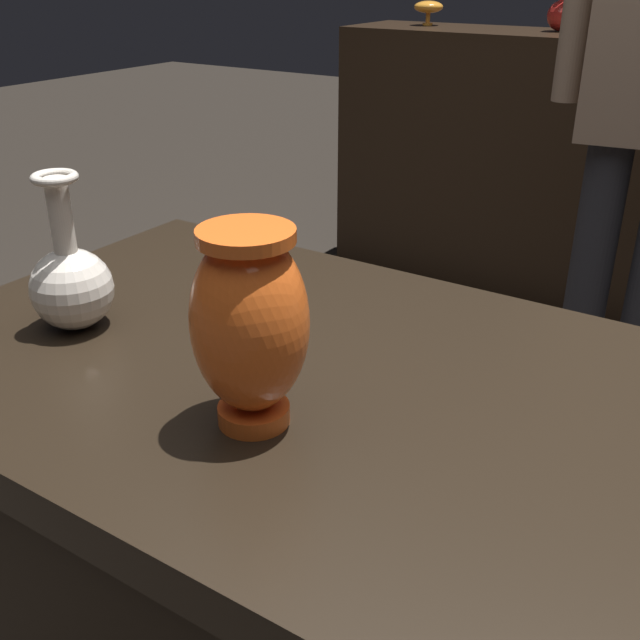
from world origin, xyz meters
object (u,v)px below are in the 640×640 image
at_px(vase_tall_behind, 71,282).
at_px(shelf_vase_left, 563,12).
at_px(vase_centerpiece, 250,323).
at_px(shelf_vase_far_left, 429,7).

distance_m(vase_tall_behind, shelf_vase_left, 2.34).
bearing_deg(vase_centerpiece, shelf_vase_left, 100.50).
height_order(vase_centerpiece, vase_tall_behind, vase_centerpiece).
relative_size(vase_tall_behind, shelf_vase_left, 0.99).
relative_size(vase_tall_behind, shelf_vase_far_left, 1.77).
xyz_separation_m(vase_centerpiece, shelf_vase_far_left, (-0.96, 2.36, 0.14)).
bearing_deg(vase_tall_behind, vase_centerpiece, -8.68).
bearing_deg(vase_centerpiece, shelf_vase_far_left, 112.11).
xyz_separation_m(shelf_vase_left, shelf_vase_far_left, (-0.52, -0.01, -0.00)).
bearing_deg(shelf_vase_far_left, shelf_vase_left, 1.34).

